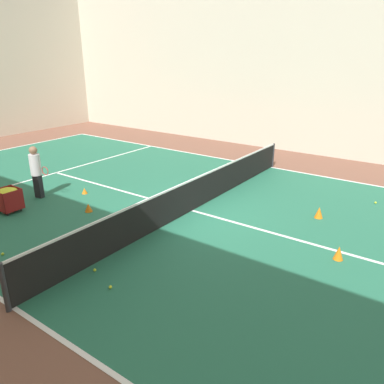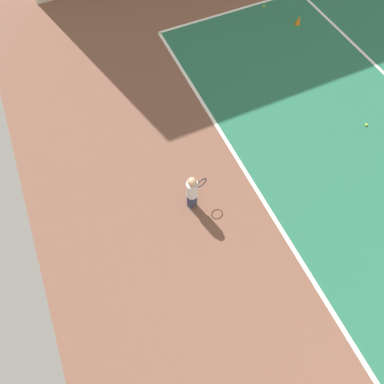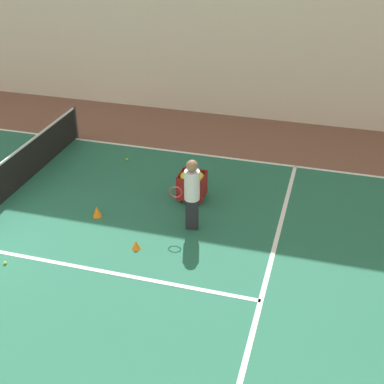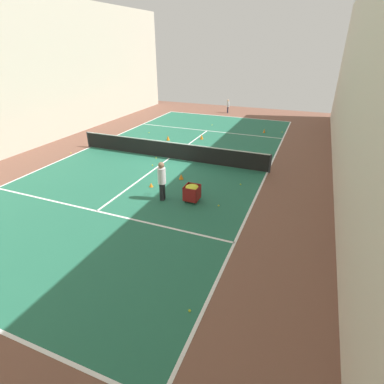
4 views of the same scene
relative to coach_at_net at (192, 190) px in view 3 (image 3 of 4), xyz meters
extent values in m
cube|color=white|center=(-3.74, -4.80, -0.99)|extent=(0.10, 24.50, 0.00)
cube|color=white|center=(2.02, 1.94, -0.99)|extent=(11.52, 0.10, 0.00)
cylinder|color=#2D2D33|center=(-3.84, -4.80, -0.49)|extent=(0.10, 0.10, 1.01)
cube|color=black|center=(0.00, 0.00, -0.60)|extent=(0.21, 0.30, 0.78)
cylinder|color=silver|center=(0.00, 0.00, 0.13)|extent=(0.40, 0.40, 0.69)
sphere|color=#846047|center=(0.00, 0.00, 0.61)|extent=(0.26, 0.26, 0.26)
torus|color=#B22D2D|center=(0.10, -0.34, -0.04)|extent=(0.07, 0.28, 0.28)
cube|color=maroon|center=(-1.24, -0.35, -0.89)|extent=(0.62, 0.63, 0.02)
cube|color=maroon|center=(-1.24, -0.66, -0.58)|extent=(0.62, 0.02, 0.61)
cube|color=maroon|center=(-1.24, -0.04, -0.58)|extent=(0.62, 0.02, 0.61)
cube|color=maroon|center=(-1.53, -0.35, -0.58)|extent=(0.02, 0.63, 0.61)
cube|color=maroon|center=(-0.94, -0.35, -0.58)|extent=(0.02, 0.63, 0.61)
ellipsoid|color=yellow|center=(-1.24, -0.35, -0.34)|extent=(0.58, 0.59, 0.16)
cylinder|color=black|center=(-1.45, -0.57, -0.94)|extent=(0.05, 0.05, 0.11)
cylinder|color=black|center=(-1.02, -0.57, -0.94)|extent=(0.05, 0.05, 0.11)
cylinder|color=black|center=(-1.45, -0.13, -0.94)|extent=(0.05, 0.05, 0.11)
cylinder|color=black|center=(-1.02, -0.13, -0.94)|extent=(0.05, 0.05, 0.11)
cone|color=orange|center=(0.14, -2.29, -0.86)|extent=(0.23, 0.23, 0.26)
cone|color=orange|center=(1.10, -0.94, -0.89)|extent=(0.20, 0.20, 0.20)
sphere|color=yellow|center=(-2.80, -2.72, -0.96)|extent=(0.07, 0.07, 0.07)
sphere|color=yellow|center=(-2.00, -5.05, -0.96)|extent=(0.07, 0.07, 0.07)
sphere|color=yellow|center=(-2.45, -0.31, -0.96)|extent=(0.07, 0.07, 0.07)
sphere|color=yellow|center=(-2.25, -5.81, -0.96)|extent=(0.07, 0.07, 0.07)
sphere|color=yellow|center=(2.36, -3.36, -0.96)|extent=(0.07, 0.07, 0.07)
camera|label=1|loc=(-6.54, -10.92, 3.47)|focal=35.00mm
camera|label=2|loc=(5.05, -19.86, 5.50)|focal=28.00mm
camera|label=3|loc=(9.79, 2.80, 5.87)|focal=50.00mm
camera|label=4|loc=(-5.53, 10.25, 5.13)|focal=28.00mm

